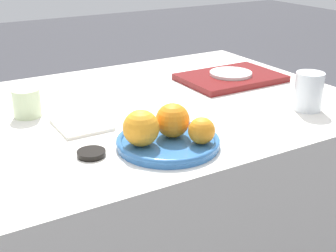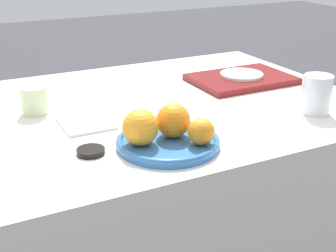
{
  "view_description": "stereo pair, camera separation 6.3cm",
  "coord_description": "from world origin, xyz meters",
  "px_view_note": "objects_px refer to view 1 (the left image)",
  "views": [
    {
      "loc": [
        -0.55,
        -1.11,
        1.17
      ],
      "look_at": [
        -0.06,
        -0.28,
        0.78
      ],
      "focal_mm": 50.0,
      "sensor_mm": 36.0,
      "label": 1
    },
    {
      "loc": [
        -0.49,
        -1.14,
        1.17
      ],
      "look_at": [
        -0.06,
        -0.28,
        0.78
      ],
      "focal_mm": 50.0,
      "sensor_mm": 36.0,
      "label": 2
    }
  ],
  "objects_px": {
    "serving_tray": "(231,78)",
    "water_glass": "(309,91)",
    "orange_0": "(173,120)",
    "cup_1": "(27,103)",
    "side_plate": "(231,73)",
    "fruit_platter": "(168,142)",
    "soy_dish": "(91,153)",
    "napkin": "(82,125)",
    "orange_1": "(201,131)",
    "orange_2": "(141,128)"
  },
  "relations": [
    {
      "from": "serving_tray",
      "to": "water_glass",
      "type": "bearing_deg",
      "value": -88.12
    },
    {
      "from": "water_glass",
      "to": "side_plate",
      "type": "bearing_deg",
      "value": 91.88
    },
    {
      "from": "fruit_platter",
      "to": "napkin",
      "type": "height_order",
      "value": "fruit_platter"
    },
    {
      "from": "water_glass",
      "to": "orange_0",
      "type": "bearing_deg",
      "value": -179.99
    },
    {
      "from": "orange_0",
      "to": "orange_2",
      "type": "xyz_separation_m",
      "value": [
        -0.08,
        -0.01,
        0.0
      ]
    },
    {
      "from": "orange_2",
      "to": "serving_tray",
      "type": "xyz_separation_m",
      "value": [
        0.5,
        0.33,
        -0.05
      ]
    },
    {
      "from": "fruit_platter",
      "to": "orange_2",
      "type": "relative_size",
      "value": 2.91
    },
    {
      "from": "side_plate",
      "to": "soy_dish",
      "type": "bearing_deg",
      "value": -153.88
    },
    {
      "from": "soy_dish",
      "to": "serving_tray",
      "type": "bearing_deg",
      "value": 26.12
    },
    {
      "from": "fruit_platter",
      "to": "side_plate",
      "type": "relative_size",
      "value": 1.7
    },
    {
      "from": "fruit_platter",
      "to": "orange_0",
      "type": "relative_size",
      "value": 2.99
    },
    {
      "from": "water_glass",
      "to": "soy_dish",
      "type": "xyz_separation_m",
      "value": [
        -0.62,
        0.03,
        -0.05
      ]
    },
    {
      "from": "orange_1",
      "to": "serving_tray",
      "type": "height_order",
      "value": "orange_1"
    },
    {
      "from": "orange_0",
      "to": "serving_tray",
      "type": "height_order",
      "value": "orange_0"
    },
    {
      "from": "orange_0",
      "to": "cup_1",
      "type": "relative_size",
      "value": 1.06
    },
    {
      "from": "orange_1",
      "to": "serving_tray",
      "type": "distance_m",
      "value": 0.55
    },
    {
      "from": "orange_1",
      "to": "water_glass",
      "type": "distance_m",
      "value": 0.4
    },
    {
      "from": "fruit_platter",
      "to": "cup_1",
      "type": "height_order",
      "value": "cup_1"
    },
    {
      "from": "serving_tray",
      "to": "cup_1",
      "type": "relative_size",
      "value": 4.28
    },
    {
      "from": "fruit_platter",
      "to": "orange_2",
      "type": "distance_m",
      "value": 0.08
    },
    {
      "from": "orange_0",
      "to": "napkin",
      "type": "relative_size",
      "value": 0.56
    },
    {
      "from": "orange_2",
      "to": "napkin",
      "type": "xyz_separation_m",
      "value": [
        -0.06,
        0.21,
        -0.05
      ]
    },
    {
      "from": "water_glass",
      "to": "cup_1",
      "type": "height_order",
      "value": "water_glass"
    },
    {
      "from": "side_plate",
      "to": "soy_dish",
      "type": "xyz_separation_m",
      "value": [
        -0.61,
        -0.3,
        -0.02
      ]
    },
    {
      "from": "orange_0",
      "to": "orange_1",
      "type": "relative_size",
      "value": 1.31
    },
    {
      "from": "orange_0",
      "to": "orange_1",
      "type": "distance_m",
      "value": 0.07
    },
    {
      "from": "orange_2",
      "to": "water_glass",
      "type": "bearing_deg",
      "value": 0.76
    },
    {
      "from": "orange_0",
      "to": "soy_dish",
      "type": "relative_size",
      "value": 1.26
    },
    {
      "from": "serving_tray",
      "to": "fruit_platter",
      "type": "bearing_deg",
      "value": -142.29
    },
    {
      "from": "side_plate",
      "to": "soy_dish",
      "type": "distance_m",
      "value": 0.68
    },
    {
      "from": "orange_0",
      "to": "napkin",
      "type": "xyz_separation_m",
      "value": [
        -0.15,
        0.2,
        -0.05
      ]
    },
    {
      "from": "water_glass",
      "to": "napkin",
      "type": "relative_size",
      "value": 0.75
    },
    {
      "from": "napkin",
      "to": "soy_dish",
      "type": "distance_m",
      "value": 0.18
    },
    {
      "from": "orange_1",
      "to": "cup_1",
      "type": "xyz_separation_m",
      "value": [
        -0.28,
        0.4,
        -0.01
      ]
    },
    {
      "from": "orange_1",
      "to": "water_glass",
      "type": "relative_size",
      "value": 0.57
    },
    {
      "from": "water_glass",
      "to": "napkin",
      "type": "xyz_separation_m",
      "value": [
        -0.58,
        0.2,
        -0.05
      ]
    },
    {
      "from": "side_plate",
      "to": "cup_1",
      "type": "xyz_separation_m",
      "value": [
        -0.66,
        0.01,
        0.01
      ]
    },
    {
      "from": "serving_tray",
      "to": "side_plate",
      "type": "distance_m",
      "value": 0.01
    },
    {
      "from": "fruit_platter",
      "to": "orange_1",
      "type": "height_order",
      "value": "orange_1"
    },
    {
      "from": "water_glass",
      "to": "napkin",
      "type": "height_order",
      "value": "water_glass"
    },
    {
      "from": "side_plate",
      "to": "fruit_platter",
      "type": "bearing_deg",
      "value": -142.29
    },
    {
      "from": "serving_tray",
      "to": "soy_dish",
      "type": "bearing_deg",
      "value": -153.88
    },
    {
      "from": "orange_0",
      "to": "cup_1",
      "type": "bearing_deg",
      "value": 125.49
    },
    {
      "from": "soy_dish",
      "to": "fruit_platter",
      "type": "bearing_deg",
      "value": -14.05
    },
    {
      "from": "water_glass",
      "to": "serving_tray",
      "type": "relative_size",
      "value": 0.33
    },
    {
      "from": "fruit_platter",
      "to": "water_glass",
      "type": "distance_m",
      "value": 0.45
    },
    {
      "from": "orange_0",
      "to": "side_plate",
      "type": "bearing_deg",
      "value": 37.84
    },
    {
      "from": "serving_tray",
      "to": "side_plate",
      "type": "xyz_separation_m",
      "value": [
        0.0,
        0.0,
        0.01
      ]
    },
    {
      "from": "orange_2",
      "to": "water_glass",
      "type": "distance_m",
      "value": 0.51
    },
    {
      "from": "orange_1",
      "to": "napkin",
      "type": "bearing_deg",
      "value": 124.07
    }
  ]
}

